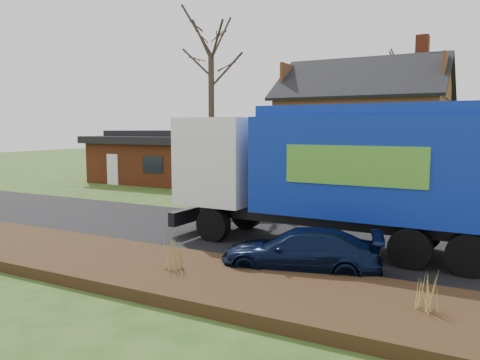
% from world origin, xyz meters
% --- Properties ---
extents(ground, '(120.00, 120.00, 0.00)m').
position_xyz_m(ground, '(0.00, 0.00, 0.00)').
color(ground, '#274517').
rests_on(ground, ground).
extents(road, '(80.00, 7.00, 0.02)m').
position_xyz_m(road, '(0.00, 0.00, 0.01)').
color(road, black).
rests_on(road, ground).
extents(mulch_verge, '(80.00, 3.50, 0.30)m').
position_xyz_m(mulch_verge, '(0.00, -5.30, 0.15)').
color(mulch_verge, '#301F10').
rests_on(mulch_verge, ground).
extents(main_house, '(12.95, 8.95, 9.26)m').
position_xyz_m(main_house, '(1.49, 13.91, 4.03)').
color(main_house, beige).
rests_on(main_house, ground).
extents(ranch_house, '(9.80, 8.20, 3.70)m').
position_xyz_m(ranch_house, '(-12.00, 13.00, 1.81)').
color(ranch_house, brown).
rests_on(ranch_house, ground).
extents(garbage_truck, '(10.73, 3.08, 4.57)m').
position_xyz_m(garbage_truck, '(4.48, -0.27, 2.64)').
color(garbage_truck, black).
rests_on(garbage_truck, ground).
extents(silver_sedan, '(5.13, 3.45, 1.60)m').
position_xyz_m(silver_sedan, '(-0.21, 3.94, 0.80)').
color(silver_sedan, '#A4A7AC').
rests_on(silver_sedan, ground).
extents(navy_wagon, '(4.52, 2.73, 1.23)m').
position_xyz_m(navy_wagon, '(4.49, -3.40, 0.61)').
color(navy_wagon, black).
rests_on(navy_wagon, ground).
extents(tree_front_west, '(3.78, 3.78, 11.22)m').
position_xyz_m(tree_front_west, '(-5.43, 8.30, 9.25)').
color(tree_front_west, '#382B22').
rests_on(tree_front_west, ground).
extents(tree_back, '(3.20, 3.20, 10.13)m').
position_xyz_m(tree_back, '(3.13, 21.05, 8.44)').
color(tree_back, '#433928').
rests_on(tree_back, ground).
extents(grass_clump_mid, '(0.35, 0.28, 0.97)m').
position_xyz_m(grass_clump_mid, '(1.82, -5.39, 0.78)').
color(grass_clump_mid, olive).
rests_on(grass_clump_mid, mulch_verge).
extents(grass_clump_east, '(0.34, 0.28, 0.85)m').
position_xyz_m(grass_clump_east, '(7.88, -5.30, 0.72)').
color(grass_clump_east, tan).
rests_on(grass_clump_east, mulch_verge).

